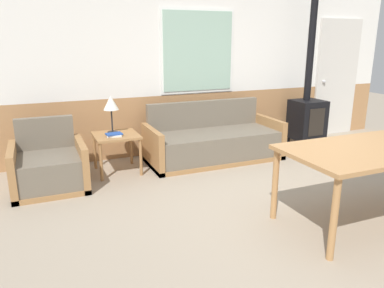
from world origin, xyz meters
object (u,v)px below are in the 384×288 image
at_px(armchair, 49,168).
at_px(dining_table, 378,153).
at_px(table_lamp, 111,104).
at_px(side_table, 116,140).
at_px(wood_stove, 307,111).
at_px(couch, 213,143).

xyz_separation_m(armchair, dining_table, (2.89, -2.11, 0.44)).
bearing_deg(table_lamp, armchair, -157.83).
distance_m(side_table, wood_stove, 3.26).
xyz_separation_m(couch, wood_stove, (1.83, 0.17, 0.31)).
relative_size(table_lamp, wood_stove, 0.20).
relative_size(side_table, dining_table, 0.31).
xyz_separation_m(side_table, dining_table, (2.02, -2.35, 0.25)).
relative_size(couch, wood_stove, 0.80).
bearing_deg(dining_table, armchair, 143.87).
relative_size(couch, dining_table, 1.06).
bearing_deg(armchair, table_lamp, 6.80).
height_order(couch, wood_stove, wood_stove).
distance_m(couch, side_table, 1.44).
bearing_deg(armchair, dining_table, -51.50).
bearing_deg(dining_table, table_lamp, 129.85).
relative_size(side_table, wood_stove, 0.23).
relative_size(armchair, wood_stove, 0.34).
bearing_deg(side_table, wood_stove, 2.73).
relative_size(side_table, table_lamp, 1.14).
distance_m(armchair, side_table, 0.92).
bearing_deg(couch, table_lamp, 175.39).
bearing_deg(wood_stove, side_table, -177.27).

